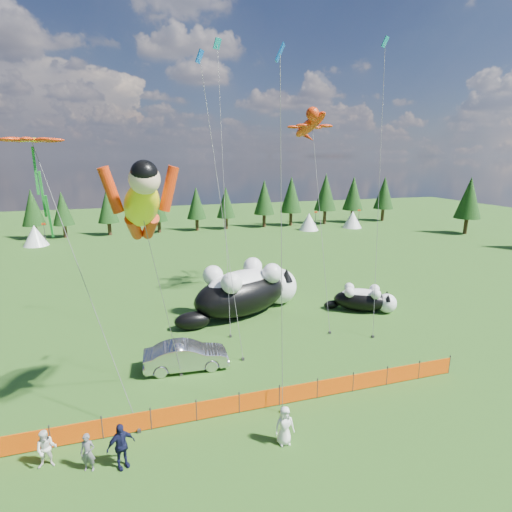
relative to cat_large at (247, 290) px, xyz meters
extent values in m
plane|color=#0F390A|center=(-2.73, -8.83, -1.86)|extent=(160.00, 160.00, 0.00)
cylinder|color=#262626|center=(-11.73, -11.83, -1.31)|extent=(0.06, 0.06, 1.10)
cylinder|color=#262626|center=(-9.73, -11.83, -1.31)|extent=(0.06, 0.06, 1.10)
cylinder|color=#262626|center=(-7.73, -11.83, -1.31)|extent=(0.06, 0.06, 1.10)
cylinder|color=#262626|center=(-5.73, -11.83, -1.31)|extent=(0.06, 0.06, 1.10)
cylinder|color=#262626|center=(-3.73, -11.83, -1.31)|extent=(0.06, 0.06, 1.10)
cylinder|color=#262626|center=(-1.73, -11.83, -1.31)|extent=(0.06, 0.06, 1.10)
cylinder|color=#262626|center=(0.27, -11.83, -1.31)|extent=(0.06, 0.06, 1.10)
cylinder|color=#262626|center=(2.27, -11.83, -1.31)|extent=(0.06, 0.06, 1.10)
cylinder|color=#262626|center=(4.27, -11.83, -1.31)|extent=(0.06, 0.06, 1.10)
cylinder|color=#262626|center=(6.27, -11.83, -1.31)|extent=(0.06, 0.06, 1.10)
cylinder|color=#262626|center=(8.27, -11.83, -1.31)|extent=(0.06, 0.06, 1.10)
cube|color=#FD4F05|center=(-12.73, -11.83, -1.36)|extent=(2.00, 0.04, 0.90)
cube|color=#FD4F05|center=(-10.73, -11.83, -1.36)|extent=(2.00, 0.04, 0.90)
cube|color=#FD4F05|center=(-8.73, -11.83, -1.36)|extent=(2.00, 0.04, 0.90)
cube|color=#FD4F05|center=(-6.73, -11.83, -1.36)|extent=(2.00, 0.04, 0.90)
cube|color=#FD4F05|center=(-4.73, -11.83, -1.36)|extent=(2.00, 0.04, 0.90)
cube|color=#FD4F05|center=(-2.73, -11.83, -1.36)|extent=(2.00, 0.04, 0.90)
cube|color=#FD4F05|center=(-0.73, -11.83, -1.36)|extent=(2.00, 0.04, 0.90)
cube|color=#FD4F05|center=(1.27, -11.83, -1.36)|extent=(2.00, 0.04, 0.90)
cube|color=#FD4F05|center=(3.27, -11.83, -1.36)|extent=(2.00, 0.04, 0.90)
cube|color=#FD4F05|center=(5.27, -11.83, -1.36)|extent=(2.00, 0.04, 0.90)
cube|color=#FD4F05|center=(7.27, -11.83, -1.36)|extent=(2.00, 0.04, 0.90)
ellipsoid|color=black|center=(-0.43, -0.18, -0.24)|extent=(8.93, 6.58, 3.24)
ellipsoid|color=white|center=(-0.43, -0.18, 0.57)|extent=(6.69, 4.82, 1.98)
sphere|color=white|center=(3.06, 1.26, -0.42)|extent=(2.88, 2.88, 2.88)
sphere|color=#ED5C85|center=(4.20, 1.72, -0.42)|extent=(0.40, 0.40, 0.40)
ellipsoid|color=black|center=(-4.43, -1.82, -1.23)|extent=(2.81, 2.12, 1.26)
cone|color=black|center=(3.39, 0.46, 0.74)|extent=(1.01, 1.01, 1.01)
cone|color=black|center=(2.74, 2.06, 0.74)|extent=(1.01, 1.01, 1.01)
sphere|color=white|center=(0.95, 1.66, 1.29)|extent=(1.51, 1.51, 1.51)
sphere|color=white|center=(1.84, -0.51, 1.29)|extent=(1.51, 1.51, 1.51)
sphere|color=white|center=(-2.54, 0.22, 1.29)|extent=(1.51, 1.51, 1.51)
sphere|color=white|center=(-1.65, -1.94, 1.29)|extent=(1.51, 1.51, 1.51)
ellipsoid|color=black|center=(8.61, -2.16, -1.02)|extent=(4.58, 3.69, 1.66)
ellipsoid|color=white|center=(8.61, -2.16, -0.61)|extent=(3.42, 2.72, 1.02)
sphere|color=white|center=(10.31, -3.09, -1.12)|extent=(1.48, 1.48, 1.48)
sphere|color=#ED5C85|center=(10.86, -3.39, -1.12)|extent=(0.21, 0.21, 0.21)
ellipsoid|color=black|center=(6.66, -1.10, -1.53)|extent=(1.45, 1.19, 0.65)
cone|color=black|center=(10.10, -3.48, -0.52)|extent=(0.52, 0.52, 0.52)
cone|color=black|center=(10.52, -2.70, -0.52)|extent=(0.52, 0.52, 0.52)
sphere|color=white|center=(9.79, -2.12, -0.24)|extent=(0.78, 0.78, 0.78)
sphere|color=white|center=(9.21, -3.17, -0.24)|extent=(0.78, 0.78, 0.78)
sphere|color=white|center=(8.08, -1.19, -0.24)|extent=(0.78, 0.78, 0.78)
sphere|color=white|center=(7.51, -2.25, -0.24)|extent=(0.78, 0.78, 0.78)
imported|color=silver|center=(-5.55, -7.03, -1.08)|extent=(4.80, 1.93, 1.55)
imported|color=slate|center=(-10.12, -13.53, -1.08)|extent=(0.65, 0.52, 1.54)
imported|color=white|center=(-11.66, -12.89, -1.06)|extent=(0.79, 0.48, 1.58)
imported|color=#131534|center=(-8.91, -13.75, -0.91)|extent=(1.24, 0.95, 1.88)
imported|color=white|center=(-2.44, -14.36, -1.01)|extent=(0.85, 0.58, 1.69)
cylinder|color=#595959|center=(-6.71, -9.21, 3.09)|extent=(0.03, 0.03, 10.17)
cube|color=#262626|center=(-5.95, -7.71, -1.78)|extent=(0.15, 0.15, 0.16)
cylinder|color=#595959|center=(5.18, -1.31, 5.27)|extent=(0.03, 0.03, 16.14)
cube|color=#262626|center=(4.35, -5.28, -1.78)|extent=(0.15, 0.15, 0.16)
cylinder|color=#595959|center=(-10.18, -9.06, 4.44)|extent=(0.03, 0.03, 14.06)
cube|color=#262626|center=(-8.25, -11.86, -1.78)|extent=(0.15, 0.15, 0.16)
cube|color=#188629|center=(-12.10, -6.25, 8.07)|extent=(0.20, 0.20, 4.44)
cylinder|color=#595959|center=(-2.86, -4.79, 6.90)|extent=(0.03, 0.03, 17.84)
cube|color=#262626|center=(-2.25, -7.06, -1.78)|extent=(0.15, 0.15, 0.16)
cylinder|color=#595959|center=(8.25, -3.99, 7.92)|extent=(0.03, 0.03, 20.21)
cube|color=#262626|center=(6.80, -6.68, -1.78)|extent=(0.15, 0.15, 0.16)
cylinder|color=#595959|center=(-1.76, -11.86, 6.09)|extent=(0.03, 0.03, 15.62)
cube|color=#262626|center=(-1.77, -12.38, -1.78)|extent=(0.15, 0.15, 0.16)
cylinder|color=#595959|center=(-1.60, 0.25, 8.15)|extent=(0.03, 0.03, 21.36)
cube|color=#262626|center=(-2.23, -3.83, -1.78)|extent=(0.15, 0.15, 0.16)
camera|label=1|loc=(-7.78, -27.72, 9.85)|focal=28.00mm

